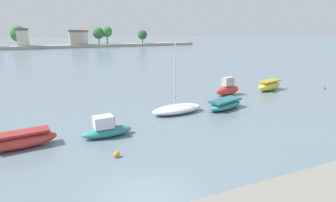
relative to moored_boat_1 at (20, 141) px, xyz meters
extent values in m
plane|color=slate|center=(5.39, -8.33, -0.51)|extent=(400.00, 400.00, 0.00)
ellipsoid|color=#C63833|center=(0.00, 0.00, -0.05)|extent=(4.53, 1.81, 0.92)
cube|color=maroon|center=(0.00, 0.00, 0.48)|extent=(3.63, 1.50, 0.15)
ellipsoid|color=teal|center=(5.42, -0.27, -0.16)|extent=(3.55, 1.35, 0.70)
cube|color=silver|center=(5.19, -0.28, 0.59)|extent=(1.34, 1.01, 0.81)
cube|color=black|center=(5.83, -0.25, 0.68)|extent=(0.12, 0.86, 0.57)
ellipsoid|color=white|center=(12.20, 2.63, -0.13)|extent=(4.96, 2.18, 0.77)
cylinder|color=silver|center=(11.98, 2.61, 3.25)|extent=(0.10, 0.10, 5.99)
cylinder|color=#B7B7BC|center=(11.25, 2.55, 1.02)|extent=(1.90, 0.23, 0.08)
ellipsoid|color=teal|center=(16.84, 2.05, -0.14)|extent=(4.54, 2.84, 0.75)
cube|color=#226367|center=(16.84, 2.05, 0.32)|extent=(3.65, 2.33, 0.18)
ellipsoid|color=#C63833|center=(20.31, 6.50, 0.03)|extent=(3.40, 1.47, 1.08)
cube|color=#BCB2A3|center=(20.30, 6.49, 1.03)|extent=(1.32, 0.91, 0.93)
cube|color=black|center=(20.90, 6.59, 1.13)|extent=(0.18, 0.66, 0.65)
ellipsoid|color=yellow|center=(26.33, 6.47, 0.03)|extent=(4.21, 2.41, 1.08)
cube|color=#A8952A|center=(26.33, 6.47, 0.64)|extent=(3.38, 1.98, 0.14)
sphere|color=red|center=(33.20, 4.30, -0.39)|extent=(0.25, 0.25, 0.25)
sphere|color=orange|center=(5.23, -3.67, -0.33)|extent=(0.37, 0.37, 0.37)
cube|color=gray|center=(5.39, 90.88, 0.00)|extent=(109.62, 6.98, 1.03)
cube|color=beige|center=(-4.13, 90.14, 3.14)|extent=(3.56, 3.51, 5.24)
cube|color=#565156|center=(-4.13, 90.14, 6.11)|extent=(3.91, 3.86, 0.70)
cube|color=#B2A38E|center=(13.03, 90.56, 2.82)|extent=(4.10, 3.36, 4.61)
cube|color=#565156|center=(13.03, 90.56, 5.48)|extent=(4.51, 3.69, 0.70)
cube|color=beige|center=(14.37, 91.73, 2.78)|extent=(6.16, 3.91, 4.52)
cube|color=#995B42|center=(14.37, 91.73, 5.39)|extent=(6.78, 4.30, 0.70)
cylinder|color=brown|center=(24.89, 91.64, 2.01)|extent=(0.36, 0.36, 2.98)
sphere|color=#387A3D|center=(24.89, 91.64, 5.15)|extent=(4.13, 4.13, 4.13)
cylinder|color=brown|center=(-5.29, 92.20, 1.41)|extent=(0.36, 0.36, 1.79)
sphere|color=#2D6B33|center=(-5.29, 92.20, 4.51)|extent=(5.49, 5.49, 5.49)
cylinder|color=brown|center=(21.80, 92.03, 1.71)|extent=(0.36, 0.36, 2.37)
sphere|color=#2D6B33|center=(21.80, 92.03, 4.65)|extent=(4.38, 4.38, 4.38)
cylinder|color=brown|center=(38.91, 90.48, 1.43)|extent=(0.36, 0.36, 1.82)
sphere|color=#235B2D|center=(38.91, 90.48, 3.83)|extent=(3.73, 3.73, 3.73)
camera|label=1|loc=(1.96, -18.52, 6.88)|focal=29.73mm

